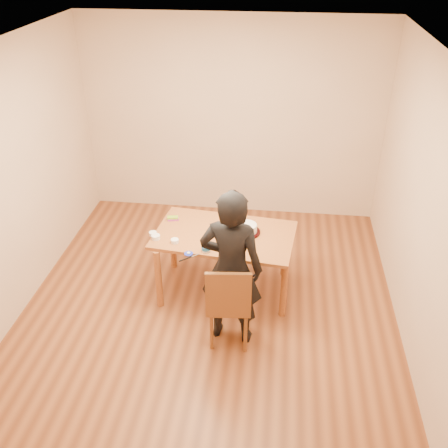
# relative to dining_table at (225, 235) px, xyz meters

# --- Properties ---
(room_shell) EXTENTS (4.00, 4.50, 2.70)m
(room_shell) POSITION_rel_dining_table_xyz_m (-0.13, -0.02, 0.62)
(room_shell) COLOR brown
(room_shell) RESTS_ON ground
(dining_table) EXTENTS (1.56, 1.03, 0.04)m
(dining_table) POSITION_rel_dining_table_xyz_m (0.00, 0.00, 0.00)
(dining_table) COLOR brown
(dining_table) RESTS_ON floor
(dining_chair) EXTENTS (0.42, 0.42, 0.04)m
(dining_chair) POSITION_rel_dining_table_xyz_m (0.15, -0.78, -0.28)
(dining_chair) COLOR brown
(dining_chair) RESTS_ON floor
(cake_plate) EXTENTS (0.29, 0.29, 0.02)m
(cake_plate) POSITION_rel_dining_table_xyz_m (0.23, 0.05, 0.03)
(cake_plate) COLOR #B30B19
(cake_plate) RESTS_ON dining_table
(cake) EXTENTS (0.22, 0.22, 0.07)m
(cake) POSITION_rel_dining_table_xyz_m (0.23, 0.05, 0.08)
(cake) COLOR white
(cake) RESTS_ON cake_plate
(frosting_dome) EXTENTS (0.22, 0.22, 0.03)m
(frosting_dome) POSITION_rel_dining_table_xyz_m (0.23, 0.05, 0.12)
(frosting_dome) COLOR white
(frosting_dome) RESTS_ON cake
(frosting_tub) EXTENTS (0.09, 0.09, 0.08)m
(frosting_tub) POSITION_rel_dining_table_xyz_m (-0.15, -0.35, 0.06)
(frosting_tub) COLOR white
(frosting_tub) RESTS_ON dining_table
(frosting_lid) EXTENTS (0.09, 0.09, 0.01)m
(frosting_lid) POSITION_rel_dining_table_xyz_m (-0.31, -0.42, 0.02)
(frosting_lid) COLOR #1B28B3
(frosting_lid) RESTS_ON dining_table
(frosting_dollop) EXTENTS (0.04, 0.04, 0.02)m
(frosting_dollop) POSITION_rel_dining_table_xyz_m (-0.31, -0.42, 0.03)
(frosting_dollop) COLOR white
(frosting_dollop) RESTS_ON frosting_lid
(ramekin_green) EXTENTS (0.08, 0.08, 0.04)m
(ramekin_green) POSITION_rel_dining_table_xyz_m (-0.49, -0.23, 0.04)
(ramekin_green) COLOR white
(ramekin_green) RESTS_ON dining_table
(ramekin_yellow) EXTENTS (0.09, 0.09, 0.04)m
(ramekin_yellow) POSITION_rel_dining_table_xyz_m (-0.71, -0.19, 0.04)
(ramekin_yellow) COLOR white
(ramekin_yellow) RESTS_ON dining_table
(ramekin_multi) EXTENTS (0.08, 0.08, 0.04)m
(ramekin_multi) POSITION_rel_dining_table_xyz_m (-0.75, -0.12, 0.04)
(ramekin_multi) COLOR white
(ramekin_multi) RESTS_ON dining_table
(candy_box_pink) EXTENTS (0.13, 0.09, 0.02)m
(candy_box_pink) POSITION_rel_dining_table_xyz_m (-0.61, 0.22, 0.03)
(candy_box_pink) COLOR #CF307D
(candy_box_pink) RESTS_ON dining_table
(candy_box_green) EXTENTS (0.13, 0.08, 0.02)m
(candy_box_green) POSITION_rel_dining_table_xyz_m (-0.61, 0.23, 0.05)
(candy_box_green) COLOR #35951B
(candy_box_green) RESTS_ON candy_box_pink
(spatula) EXTENTS (0.11, 0.10, 0.01)m
(spatula) POSITION_rel_dining_table_xyz_m (-0.33, -0.52, 0.02)
(spatula) COLOR black
(spatula) RESTS_ON dining_table
(person) EXTENTS (0.64, 0.46, 1.65)m
(person) POSITION_rel_dining_table_xyz_m (0.15, -0.73, 0.10)
(person) COLOR black
(person) RESTS_ON floor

